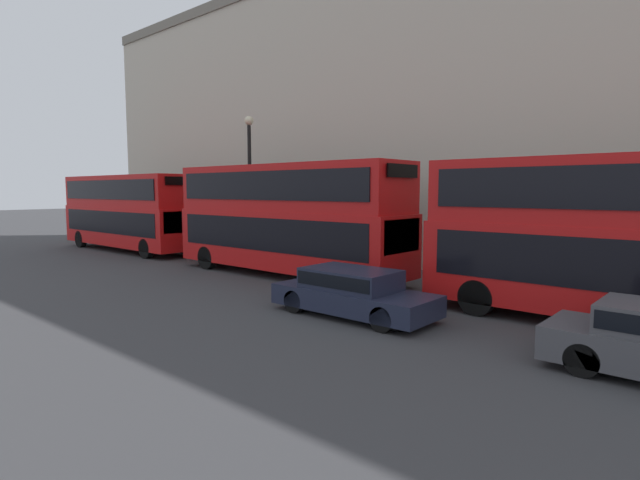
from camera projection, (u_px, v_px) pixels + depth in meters
The scene contains 5 objects.
bus_second_in_queue at pixel (287, 215), 19.87m from camera, with size 2.59×10.76×4.42m.
bus_third_in_queue at pixel (129, 209), 28.12m from camera, with size 2.59×10.67×4.22m.
car_hatchback at pixel (352, 291), 13.63m from camera, with size 1.81×4.63×1.29m.
street_lamp at pixel (250, 173), 24.41m from camera, with size 0.44×0.44×7.00m.
pedestrian at pixel (229, 240), 25.80m from camera, with size 0.36×0.36×1.82m.
Camera 1 is at (-12.49, 4.24, 3.45)m, focal length 28.00 mm.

